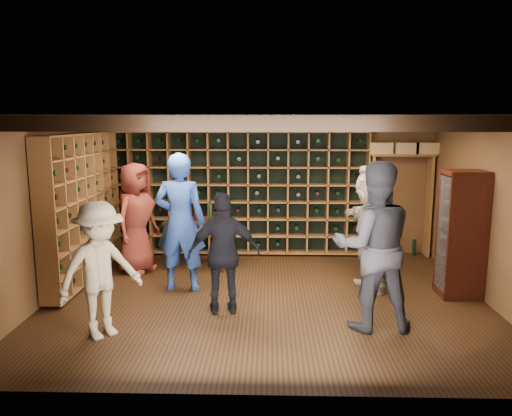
{
  "coord_description": "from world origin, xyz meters",
  "views": [
    {
      "loc": [
        0.04,
        -6.65,
        2.45
      ],
      "look_at": [
        -0.15,
        0.2,
        1.25
      ],
      "focal_mm": 35.0,
      "sensor_mm": 36.0,
      "label": 1
    }
  ],
  "objects_px": {
    "display_cabinet": "(461,237)",
    "guest_beige": "(372,227)",
    "guest_red_floral": "(136,218)",
    "guest_khaki": "(100,270)",
    "man_blue_shirt": "(180,222)",
    "tasting_table": "(197,226)",
    "guest_woman_black": "(224,254)",
    "man_grey_suit": "(373,246)"
  },
  "relations": [
    {
      "from": "guest_woman_black",
      "to": "display_cabinet",
      "type": "bearing_deg",
      "value": -175.33
    },
    {
      "from": "display_cabinet",
      "to": "man_blue_shirt",
      "type": "xyz_separation_m",
      "value": [
        -3.96,
        0.16,
        0.15
      ]
    },
    {
      "from": "guest_woman_black",
      "to": "guest_beige",
      "type": "distance_m",
      "value": 2.27
    },
    {
      "from": "man_blue_shirt",
      "to": "guest_beige",
      "type": "bearing_deg",
      "value": -174.53
    },
    {
      "from": "guest_woman_black",
      "to": "man_blue_shirt",
      "type": "bearing_deg",
      "value": -59.43
    },
    {
      "from": "guest_woman_black",
      "to": "tasting_table",
      "type": "bearing_deg",
      "value": -80.39
    },
    {
      "from": "man_blue_shirt",
      "to": "tasting_table",
      "type": "xyz_separation_m",
      "value": [
        0.07,
        1.12,
        -0.29
      ]
    },
    {
      "from": "tasting_table",
      "to": "guest_woman_black",
      "type": "bearing_deg",
      "value": -64.11
    },
    {
      "from": "guest_red_floral",
      "to": "guest_beige",
      "type": "distance_m",
      "value": 3.72
    },
    {
      "from": "man_blue_shirt",
      "to": "tasting_table",
      "type": "bearing_deg",
      "value": -89.56
    },
    {
      "from": "display_cabinet",
      "to": "guest_woman_black",
      "type": "bearing_deg",
      "value": -167.25
    },
    {
      "from": "guest_woman_black",
      "to": "guest_khaki",
      "type": "relative_size",
      "value": 1.0
    },
    {
      "from": "guest_woman_black",
      "to": "tasting_table",
      "type": "relative_size",
      "value": 1.4
    },
    {
      "from": "man_grey_suit",
      "to": "guest_red_floral",
      "type": "height_order",
      "value": "man_grey_suit"
    },
    {
      "from": "display_cabinet",
      "to": "guest_woman_black",
      "type": "height_order",
      "value": "display_cabinet"
    },
    {
      "from": "display_cabinet",
      "to": "guest_khaki",
      "type": "xyz_separation_m",
      "value": [
        -4.58,
        -1.48,
        -0.07
      ]
    },
    {
      "from": "guest_beige",
      "to": "guest_khaki",
      "type": "bearing_deg",
      "value": -64.18
    },
    {
      "from": "display_cabinet",
      "to": "tasting_table",
      "type": "bearing_deg",
      "value": 161.81
    },
    {
      "from": "guest_red_floral",
      "to": "guest_khaki",
      "type": "height_order",
      "value": "guest_red_floral"
    },
    {
      "from": "guest_red_floral",
      "to": "guest_beige",
      "type": "bearing_deg",
      "value": -78.56
    },
    {
      "from": "guest_khaki",
      "to": "guest_beige",
      "type": "bearing_deg",
      "value": -19.67
    },
    {
      "from": "man_blue_shirt",
      "to": "guest_red_floral",
      "type": "bearing_deg",
      "value": -40.19
    },
    {
      "from": "man_grey_suit",
      "to": "guest_khaki",
      "type": "xyz_separation_m",
      "value": [
        -3.13,
        -0.34,
        -0.21
      ]
    },
    {
      "from": "guest_red_floral",
      "to": "guest_woman_black",
      "type": "bearing_deg",
      "value": -114.09
    },
    {
      "from": "man_grey_suit",
      "to": "guest_woman_black",
      "type": "relative_size",
      "value": 1.27
    },
    {
      "from": "man_blue_shirt",
      "to": "man_grey_suit",
      "type": "xyz_separation_m",
      "value": [
        2.51,
        -1.31,
        -0.01
      ]
    },
    {
      "from": "man_blue_shirt",
      "to": "display_cabinet",
      "type": "bearing_deg",
      "value": -178.13
    },
    {
      "from": "guest_beige",
      "to": "man_blue_shirt",
      "type": "bearing_deg",
      "value": -89.57
    },
    {
      "from": "guest_beige",
      "to": "guest_red_floral",
      "type": "bearing_deg",
      "value": -103.09
    },
    {
      "from": "man_grey_suit",
      "to": "guest_red_floral",
      "type": "relative_size",
      "value": 1.11
    },
    {
      "from": "display_cabinet",
      "to": "guest_beige",
      "type": "relative_size",
      "value": 0.94
    },
    {
      "from": "man_blue_shirt",
      "to": "guest_khaki",
      "type": "distance_m",
      "value": 1.77
    },
    {
      "from": "guest_khaki",
      "to": "man_grey_suit",
      "type": "bearing_deg",
      "value": -40.26
    },
    {
      "from": "display_cabinet",
      "to": "guest_beige",
      "type": "distance_m",
      "value": 1.22
    },
    {
      "from": "man_grey_suit",
      "to": "guest_khaki",
      "type": "bearing_deg",
      "value": 3.67
    },
    {
      "from": "guest_red_floral",
      "to": "guest_woman_black",
      "type": "distance_m",
      "value": 2.36
    },
    {
      "from": "display_cabinet",
      "to": "tasting_table",
      "type": "xyz_separation_m",
      "value": [
        -3.89,
        1.28,
        -0.14
      ]
    },
    {
      "from": "man_blue_shirt",
      "to": "man_grey_suit",
      "type": "relative_size",
      "value": 1.01
    },
    {
      "from": "guest_beige",
      "to": "tasting_table",
      "type": "xyz_separation_m",
      "value": [
        -2.69,
        1.06,
        -0.22
      ]
    },
    {
      "from": "display_cabinet",
      "to": "man_grey_suit",
      "type": "height_order",
      "value": "man_grey_suit"
    },
    {
      "from": "guest_khaki",
      "to": "tasting_table",
      "type": "distance_m",
      "value": 2.85
    },
    {
      "from": "tasting_table",
      "to": "guest_beige",
      "type": "bearing_deg",
      "value": -13.19
    }
  ]
}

